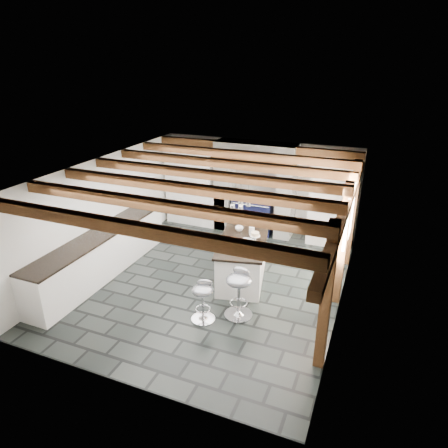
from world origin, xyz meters
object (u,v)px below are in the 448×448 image
at_px(bar_stool_near, 239,287).
at_px(bar_stool_far, 203,296).
at_px(range_cooker, 254,214).
at_px(kitchen_island, 243,259).

relative_size(bar_stool_near, bar_stool_far, 1.21).
distance_m(bar_stool_near, bar_stool_far, 0.64).
distance_m(range_cooker, bar_stool_far, 3.95).
xyz_separation_m(bar_stool_near, bar_stool_far, (-0.53, -0.34, -0.10)).
xyz_separation_m(range_cooker, bar_stool_near, (0.91, -3.59, 0.10)).
relative_size(range_cooker, kitchen_island, 0.53).
bearing_deg(bar_stool_near, bar_stool_far, -140.43).
xyz_separation_m(kitchen_island, bar_stool_near, (0.37, -1.22, 0.13)).
bearing_deg(bar_stool_far, bar_stool_near, 13.70).
distance_m(kitchen_island, bar_stool_near, 1.28).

